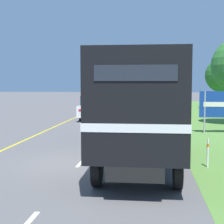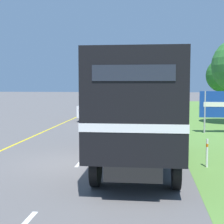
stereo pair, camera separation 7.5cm
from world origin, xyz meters
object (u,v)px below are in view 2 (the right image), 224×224
Objects in this scene: lead_car_white at (94,107)px; roadside_tree_far at (223,75)px; highway_sign at (218,105)px; delineator_post at (207,152)px; lead_car_blue_ahead at (148,98)px; horse_trailer_truck at (139,107)px.

roadside_tree_far is at bearing 46.78° from lead_car_white.
delineator_post is (-1.86, -8.11, -1.09)m from highway_sign.
delineator_post is (6.23, -14.43, -0.44)m from lead_car_white.
lead_car_white is 17.34m from lead_car_blue_ahead.
lead_car_white is 15.72m from delineator_post.
horse_trailer_truck is 28.73m from roadside_tree_far.
horse_trailer_truck is 9.24m from highway_sign.
lead_car_blue_ahead is at bearing 94.23° from delineator_post.
horse_trailer_truck reaches higher than delineator_post.
horse_trailer_truck is 15.16m from lead_car_white.
lead_car_blue_ahead is at bearing 154.15° from roadside_tree_far.
roadside_tree_far is 5.83× the size of delineator_post.
delineator_post is at bearing 3.98° from horse_trailer_truck.
highway_sign is 8.39m from delineator_post.
lead_car_blue_ahead is at bearing 100.20° from highway_sign.
roadside_tree_far is 28.15m from delineator_post.
lead_car_blue_ahead reaches higher than lead_car_white.
highway_sign is (8.09, -6.31, 0.65)m from lead_car_white.
horse_trailer_truck is at bearing -74.72° from lead_car_white.
delineator_post is at bearing -102.91° from highway_sign.
delineator_post is (-5.91, -27.34, -3.16)m from roadside_tree_far.
horse_trailer_truck is at bearing -106.51° from roadside_tree_far.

